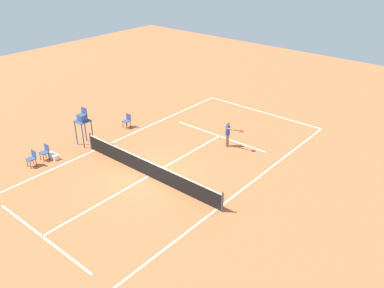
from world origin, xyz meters
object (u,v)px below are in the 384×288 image
(tennis_ball, at_px, (205,150))
(equipment_bag, at_px, (53,156))
(umpire_chair, at_px, (83,121))
(courtside_chair_mid, at_px, (127,120))
(courtside_chair_far, at_px, (32,158))
(courtside_chair_near, at_px, (45,151))
(player_serving, at_px, (228,132))

(tennis_ball, bearing_deg, equipment_bag, 45.82)
(umpire_chair, height_order, courtside_chair_mid, umpire_chair)
(courtside_chair_far, height_order, equipment_bag, courtside_chair_far)
(courtside_chair_near, bearing_deg, courtside_chair_mid, -92.74)
(player_serving, height_order, courtside_chair_near, player_serving)
(tennis_ball, distance_m, courtside_chair_near, 9.42)
(player_serving, bearing_deg, equipment_bag, -54.69)
(umpire_chair, distance_m, courtside_chair_far, 3.75)
(equipment_bag, bearing_deg, tennis_ball, -134.18)
(umpire_chair, relative_size, equipment_bag, 3.17)
(courtside_chair_mid, bearing_deg, tennis_ball, -173.37)
(courtside_chair_near, relative_size, courtside_chair_far, 1.00)
(player_serving, distance_m, courtside_chair_near, 10.91)
(player_serving, bearing_deg, umpire_chair, -65.07)
(courtside_chair_mid, bearing_deg, equipment_bag, 89.15)
(courtside_chair_near, xyz_separation_m, courtside_chair_far, (-0.11, 0.89, 0.00))
(tennis_ball, xyz_separation_m, umpire_chair, (6.34, 4.10, 1.57))
(courtside_chair_mid, bearing_deg, courtside_chair_near, 87.26)
(courtside_chair_far, bearing_deg, courtside_chair_mid, -91.52)
(player_serving, relative_size, courtside_chair_far, 1.73)
(courtside_chair_mid, height_order, equipment_bag, courtside_chair_mid)
(courtside_chair_far, bearing_deg, player_serving, -127.93)
(tennis_ball, xyz_separation_m, courtside_chair_far, (6.38, 7.70, 0.50))
(courtside_chair_mid, relative_size, courtside_chair_far, 1.00)
(courtside_chair_mid, xyz_separation_m, courtside_chair_far, (0.18, 6.98, 0.00))
(courtside_chair_far, xyz_separation_m, equipment_bag, (-0.10, -1.24, -0.38))
(equipment_bag, bearing_deg, courtside_chair_far, 85.38)
(courtside_chair_near, bearing_deg, umpire_chair, -93.21)
(player_serving, distance_m, courtside_chair_far, 11.53)
(courtside_chair_mid, bearing_deg, courtside_chair_far, 88.48)
(tennis_ball, height_order, umpire_chair, umpire_chair)
(umpire_chair, relative_size, courtside_chair_near, 2.54)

